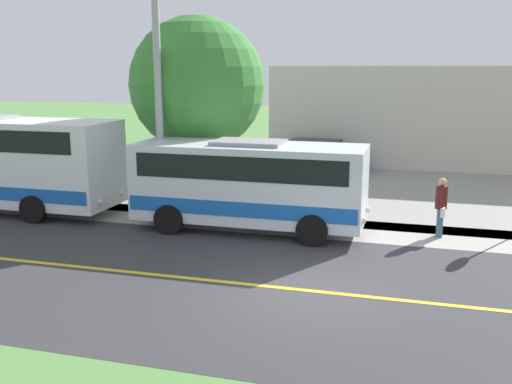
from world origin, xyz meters
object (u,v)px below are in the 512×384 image
(street_light_pole, at_px, (156,68))
(commercial_building, at_px, (432,112))
(pedestrian_with_bags, at_px, (441,205))
(tree_curbside, at_px, (197,85))
(shuttle_bus_front, at_px, (249,181))
(parked_car_near, at_px, (317,156))

(street_light_pole, bearing_deg, commercial_building, 152.08)
(pedestrian_with_bags, relative_size, tree_curbside, 0.26)
(street_light_pole, distance_m, commercial_building, 18.84)
(street_light_pole, bearing_deg, shuttle_bus_front, 82.19)
(parked_car_near, xyz_separation_m, commercial_building, (-6.05, 5.33, 1.78))
(shuttle_bus_front, height_order, tree_curbside, tree_curbside)
(shuttle_bus_front, distance_m, pedestrian_with_bags, 5.70)
(tree_curbside, bearing_deg, shuttle_bus_front, 43.25)
(tree_curbside, relative_size, commercial_building, 0.42)
(parked_car_near, bearing_deg, street_light_pole, -18.09)
(shuttle_bus_front, distance_m, street_light_pole, 4.63)
(parked_car_near, bearing_deg, tree_curbside, -20.87)
(pedestrian_with_bags, bearing_deg, commercial_building, -179.92)
(shuttle_bus_front, height_order, street_light_pole, street_light_pole)
(pedestrian_with_bags, height_order, commercial_building, commercial_building)
(shuttle_bus_front, height_order, parked_car_near, shuttle_bus_front)
(street_light_pole, xyz_separation_m, parked_car_near, (-10.46, 3.42, -4.19))
(pedestrian_with_bags, bearing_deg, street_light_pole, -87.96)
(parked_car_near, bearing_deg, pedestrian_with_bags, 27.84)
(street_light_pole, relative_size, parked_car_near, 1.98)
(pedestrian_with_bags, bearing_deg, shuttle_bus_front, -82.44)
(pedestrian_with_bags, height_order, street_light_pole, street_light_pole)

